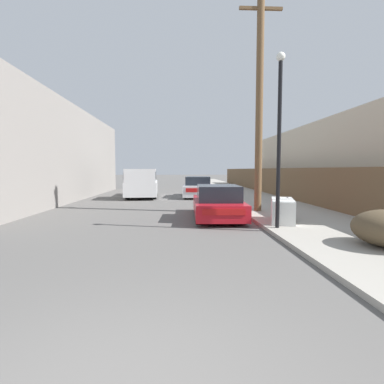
{
  "coord_description": "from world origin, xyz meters",
  "views": [
    {
      "loc": [
        0.51,
        -2.13,
        1.89
      ],
      "look_at": [
        1.15,
        11.86,
        0.84
      ],
      "focal_mm": 28.0,
      "sensor_mm": 36.0,
      "label": 1
    }
  ],
  "objects_px": {
    "pickup_truck": "(142,183)",
    "utility_pole": "(259,98)",
    "discarded_fridge": "(282,210)",
    "street_lamp": "(279,129)",
    "car_parked_mid": "(198,187)",
    "parked_sports_car_red": "(217,203)"
  },
  "relations": [
    {
      "from": "pickup_truck",
      "to": "utility_pole",
      "type": "relative_size",
      "value": 0.6
    },
    {
      "from": "discarded_fridge",
      "to": "street_lamp",
      "type": "distance_m",
      "value": 2.86
    },
    {
      "from": "car_parked_mid",
      "to": "utility_pole",
      "type": "bearing_deg",
      "value": -71.06
    },
    {
      "from": "street_lamp",
      "to": "parked_sports_car_red",
      "type": "bearing_deg",
      "value": 119.8
    },
    {
      "from": "car_parked_mid",
      "to": "street_lamp",
      "type": "relative_size",
      "value": 0.93
    },
    {
      "from": "parked_sports_car_red",
      "to": "street_lamp",
      "type": "height_order",
      "value": "street_lamp"
    },
    {
      "from": "discarded_fridge",
      "to": "pickup_truck",
      "type": "distance_m",
      "value": 11.91
    },
    {
      "from": "pickup_truck",
      "to": "street_lamp",
      "type": "height_order",
      "value": "street_lamp"
    },
    {
      "from": "utility_pole",
      "to": "street_lamp",
      "type": "height_order",
      "value": "utility_pole"
    },
    {
      "from": "utility_pole",
      "to": "car_parked_mid",
      "type": "bearing_deg",
      "value": 104.54
    },
    {
      "from": "parked_sports_car_red",
      "to": "street_lamp",
      "type": "xyz_separation_m",
      "value": [
        1.49,
        -2.61,
        2.52
      ]
    },
    {
      "from": "parked_sports_car_red",
      "to": "street_lamp",
      "type": "relative_size",
      "value": 0.86
    },
    {
      "from": "discarded_fridge",
      "to": "car_parked_mid",
      "type": "bearing_deg",
      "value": 118.01
    },
    {
      "from": "pickup_truck",
      "to": "utility_pole",
      "type": "bearing_deg",
      "value": 124.43
    },
    {
      "from": "parked_sports_car_red",
      "to": "utility_pole",
      "type": "height_order",
      "value": "utility_pole"
    },
    {
      "from": "parked_sports_car_red",
      "to": "car_parked_mid",
      "type": "bearing_deg",
      "value": 92.78
    },
    {
      "from": "parked_sports_car_red",
      "to": "car_parked_mid",
      "type": "distance_m",
      "value": 9.14
    },
    {
      "from": "pickup_truck",
      "to": "utility_pole",
      "type": "xyz_separation_m",
      "value": [
        5.88,
        -7.54,
        3.93
      ]
    },
    {
      "from": "pickup_truck",
      "to": "utility_pole",
      "type": "height_order",
      "value": "utility_pole"
    },
    {
      "from": "car_parked_mid",
      "to": "pickup_truck",
      "type": "bearing_deg",
      "value": -169.58
    },
    {
      "from": "discarded_fridge",
      "to": "parked_sports_car_red",
      "type": "relative_size",
      "value": 0.43
    },
    {
      "from": "parked_sports_car_red",
      "to": "utility_pole",
      "type": "bearing_deg",
      "value": 33.96
    }
  ]
}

